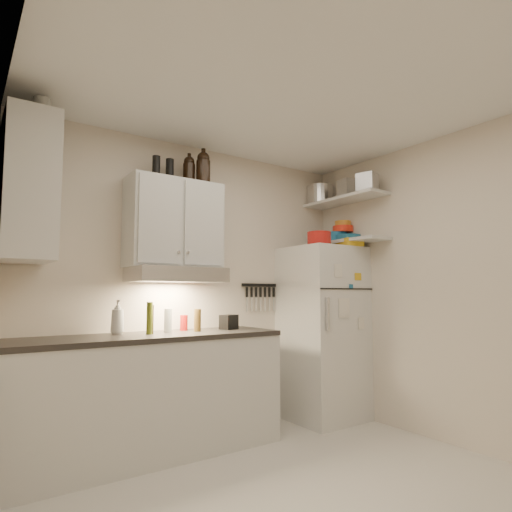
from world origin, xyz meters
TOP-DOWN VIEW (x-y plane):
  - floor at (0.00, 0.00)m, footprint 3.20×3.00m
  - ceiling at (0.00, 0.00)m, footprint 3.20×3.00m
  - back_wall at (0.00, 1.51)m, footprint 3.20×0.02m
  - left_wall at (-1.61, 0.00)m, footprint 0.02×3.00m
  - right_wall at (1.61, 0.00)m, footprint 0.02×3.00m
  - base_cabinet at (-0.55, 1.20)m, footprint 2.10×0.60m
  - countertop at (-0.55, 1.20)m, footprint 2.10×0.62m
  - upper_cabinet at (-0.30, 1.33)m, footprint 0.80×0.33m
  - side_cabinet at (-1.44, 1.20)m, footprint 0.33×0.55m
  - range_hood at (-0.30, 1.27)m, footprint 0.76×0.46m
  - fridge at (1.25, 1.16)m, footprint 0.70×0.68m
  - shelf_hi at (1.45, 1.02)m, footprint 0.30×0.95m
  - shelf_lo at (1.45, 1.02)m, footprint 0.30×0.95m
  - knife_strip at (0.70, 1.49)m, footprint 0.42×0.02m
  - dutch_oven at (1.08, 1.01)m, footprint 0.26×0.26m
  - book_stack at (1.41, 0.92)m, footprint 0.25×0.28m
  - spice_jar at (1.26, 1.18)m, footprint 0.06×0.06m
  - stock_pot at (1.46, 1.40)m, footprint 0.32×0.32m
  - tin_a at (1.46, 0.97)m, footprint 0.21×0.19m
  - tin_b at (1.39, 0.67)m, footprint 0.21×0.21m
  - bowl_teal at (1.49, 1.21)m, footprint 0.27×0.27m
  - bowl_orange at (1.53, 1.13)m, footprint 0.22×0.22m
  - bowl_yellow at (1.53, 1.13)m, footprint 0.17×0.17m
  - plates at (1.51, 1.04)m, footprint 0.31×0.31m
  - growler_a at (-0.17, 1.33)m, footprint 0.12×0.12m
  - growler_b at (-0.07, 1.26)m, footprint 0.14×0.14m
  - thermos_a at (-0.33, 1.38)m, footprint 0.08×0.08m
  - thermos_b at (-0.47, 1.33)m, footprint 0.08×0.08m
  - side_jar at (-1.37, 1.18)m, footprint 0.14×0.14m
  - soap_bottle at (-0.76, 1.33)m, footprint 0.12×0.12m
  - pepper_mill at (-0.13, 1.21)m, footprint 0.07×0.07m
  - oil_bottle at (-0.55, 1.20)m, footprint 0.05×0.05m
  - vinegar_bottle at (-0.53, 1.22)m, footprint 0.06×0.06m
  - clear_bottle at (-0.37, 1.27)m, footprint 0.07×0.07m
  - red_jar at (-0.19, 1.36)m, footprint 0.08×0.08m
  - caddy at (0.19, 1.24)m, footprint 0.18×0.15m

SIDE VIEW (x-z plane):
  - floor at x=0.00m, z-range -0.02..0.00m
  - base_cabinet at x=-0.55m, z-range 0.00..0.88m
  - fridge at x=1.25m, z-range 0.00..1.70m
  - countertop at x=-0.55m, z-range 0.88..0.92m
  - caddy at x=0.19m, z-range 0.92..1.05m
  - red_jar at x=-0.19m, z-range 0.92..1.05m
  - pepper_mill at x=-0.13m, z-range 0.92..1.11m
  - clear_bottle at x=-0.37m, z-range 0.92..1.11m
  - vinegar_bottle at x=-0.53m, z-range 0.92..1.15m
  - oil_bottle at x=-0.55m, z-range 0.92..1.17m
  - soap_bottle at x=-0.76m, z-range 0.92..1.22m
  - back_wall at x=0.00m, z-range 0.00..2.60m
  - left_wall at x=-1.61m, z-range 0.00..2.60m
  - right_wall at x=1.61m, z-range 0.00..2.60m
  - knife_strip at x=0.70m, z-range 1.31..1.33m
  - range_hood at x=-0.30m, z-range 1.33..1.45m
  - book_stack at x=1.41m, z-range 1.70..1.78m
  - spice_jar at x=1.26m, z-range 1.70..1.80m
  - shelf_lo at x=1.45m, z-range 1.75..1.77m
  - dutch_oven at x=1.08m, z-range 1.70..1.83m
  - plates at x=1.51m, z-range 1.77..1.84m
  - upper_cabinet at x=-0.30m, z-range 1.45..2.20m
  - bowl_teal at x=1.49m, z-range 1.77..1.88m
  - bowl_orange at x=1.53m, z-range 1.88..1.95m
  - side_cabinet at x=-1.44m, z-range 1.45..2.45m
  - bowl_yellow at x=1.53m, z-range 1.95..2.00m
  - shelf_hi at x=1.45m, z-range 2.19..2.22m
  - thermos_b at x=-0.47m, z-range 2.20..2.39m
  - tin_b at x=1.39m, z-range 2.21..2.38m
  - thermos_a at x=-0.33m, z-range 2.20..2.40m
  - tin_a at x=1.46m, z-range 2.21..2.40m
  - stock_pot at x=1.46m, z-range 2.21..2.43m
  - growler_a at x=-0.17m, z-range 2.20..2.45m
  - growler_b at x=-0.07m, z-range 2.20..2.49m
  - side_jar at x=-1.37m, z-range 2.45..2.60m
  - ceiling at x=0.00m, z-range 2.60..2.62m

